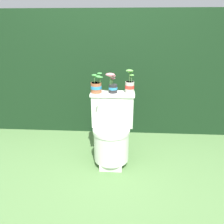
{
  "coord_description": "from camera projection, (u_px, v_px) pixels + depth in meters",
  "views": [
    {
      "loc": [
        0.23,
        -2.07,
        1.4
      ],
      "look_at": [
        0.09,
        0.09,
        0.57
      ],
      "focal_mm": 35.0,
      "sensor_mm": 36.0,
      "label": 1
    }
  ],
  "objects": [
    {
      "name": "ground_plane",
      "position": [
        103.0,
        163.0,
        2.44
      ],
      "size": [
        12.0,
        12.0,
        0.0
      ],
      "primitive_type": "plane",
      "color": "#4C703D"
    },
    {
      "name": "toilet",
      "position": [
        112.0,
        132.0,
        2.37
      ],
      "size": [
        0.47,
        0.5,
        0.76
      ],
      "color": "silver",
      "rests_on": "ground"
    },
    {
      "name": "potted_plant_left",
      "position": [
        96.0,
        86.0,
        2.32
      ],
      "size": [
        0.14,
        0.12,
        0.21
      ],
      "color": "#9E5638",
      "rests_on": "toilet"
    },
    {
      "name": "potted_plant_middle",
      "position": [
        130.0,
        85.0,
        2.31
      ],
      "size": [
        0.1,
        0.1,
        0.25
      ],
      "color": "beige",
      "rests_on": "toilet"
    },
    {
      "name": "hedge_backdrop",
      "position": [
        111.0,
        70.0,
        3.3
      ],
      "size": [
        4.03,
        0.9,
        1.64
      ],
      "color": "black",
      "rests_on": "ground"
    },
    {
      "name": "potted_plant_midleft",
      "position": [
        112.0,
        85.0,
        2.31
      ],
      "size": [
        0.12,
        0.11,
        0.22
      ],
      "color": "#262628",
      "rests_on": "toilet"
    }
  ]
}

